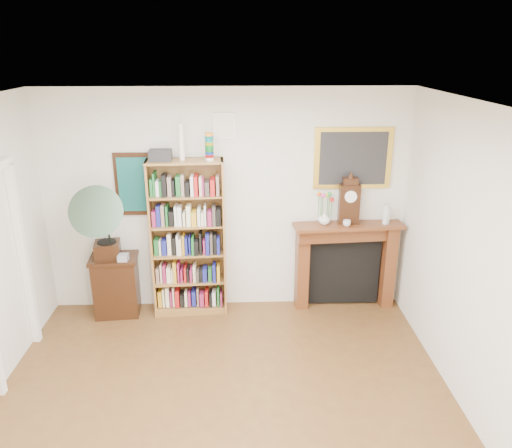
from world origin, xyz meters
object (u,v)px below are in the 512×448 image
(mantel_clock, at_px, (349,202))
(side_cabinet, at_px, (116,285))
(cd_stack, at_px, (123,257))
(bookshelf, at_px, (188,230))
(flower_vase, at_px, (324,218))
(bottle_right, at_px, (387,216))
(gramophone, at_px, (100,218))
(fireplace, at_px, (345,257))
(bottle_left, at_px, (386,215))
(teacup, at_px, (347,223))

(mantel_clock, bearing_deg, side_cabinet, -175.19)
(cd_stack, bearing_deg, mantel_clock, 4.61)
(bookshelf, height_order, side_cabinet, bookshelf)
(flower_vase, relative_size, bottle_right, 0.78)
(cd_stack, bearing_deg, side_cabinet, 142.58)
(gramophone, distance_m, mantel_clock, 2.99)
(cd_stack, relative_size, bottle_right, 0.60)
(fireplace, relative_size, flower_vase, 8.88)
(side_cabinet, distance_m, gramophone, 0.96)
(side_cabinet, relative_size, bottle_right, 3.92)
(gramophone, bearing_deg, bottle_right, -5.63)
(side_cabinet, distance_m, cd_stack, 0.47)
(bookshelf, relative_size, fireplace, 1.64)
(bookshelf, distance_m, gramophone, 1.04)
(cd_stack, bearing_deg, bottle_right, 3.33)
(side_cabinet, height_order, cd_stack, cd_stack)
(bookshelf, xyz_separation_m, gramophone, (-0.99, -0.19, 0.23))
(mantel_clock, relative_size, bottle_left, 2.41)
(bottle_left, xyz_separation_m, bottle_right, (0.02, 0.01, -0.02))
(bookshelf, height_order, cd_stack, bookshelf)
(mantel_clock, relative_size, flower_vase, 3.70)
(gramophone, bearing_deg, flower_vase, -4.43)
(fireplace, height_order, teacup, teacup)
(bookshelf, distance_m, fireplace, 2.04)
(gramophone, distance_m, flower_vase, 2.69)
(side_cabinet, height_order, bottle_left, bottle_left)
(bottle_right, bearing_deg, flower_vase, 179.42)
(bookshelf, relative_size, gramophone, 2.32)
(side_cabinet, height_order, bottle_right, bottle_right)
(cd_stack, distance_m, teacup, 2.75)
(side_cabinet, height_order, mantel_clock, mantel_clock)
(gramophone, relative_size, teacup, 10.11)
(fireplace, xyz_separation_m, mantel_clock, (-0.00, -0.02, 0.75))
(teacup, bearing_deg, side_cabinet, 179.88)
(bookshelf, bearing_deg, flower_vase, -2.88)
(cd_stack, xyz_separation_m, bottle_right, (3.24, 0.19, 0.43))
(flower_vase, xyz_separation_m, bottle_right, (0.78, -0.01, 0.02))
(gramophone, bearing_deg, side_cabinet, 54.41)
(bookshelf, distance_m, bottle_left, 2.45)
(side_cabinet, distance_m, bottle_right, 3.50)
(teacup, distance_m, bottle_right, 0.53)
(gramophone, bearing_deg, cd_stack, -2.10)
(cd_stack, bearing_deg, bottle_left, 3.18)
(bookshelf, xyz_separation_m, bottle_right, (2.47, 0.03, 0.15))
(bookshelf, xyz_separation_m, teacup, (1.95, -0.05, 0.08))
(teacup, relative_size, bottle_left, 0.41)
(fireplace, bearing_deg, bottle_left, -12.33)
(fireplace, distance_m, cd_stack, 2.78)
(side_cabinet, relative_size, mantel_clock, 1.36)
(bookshelf, height_order, flower_vase, bookshelf)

